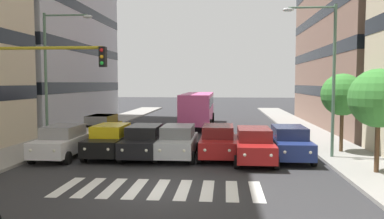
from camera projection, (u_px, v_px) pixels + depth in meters
name	position (u px, v px, depth m)	size (l,w,h in m)	color
ground_plane	(160.00, 189.00, 14.34)	(180.00, 180.00, 0.00)	#2D2D30
crosswalk_markings	(160.00, 189.00, 14.34)	(7.65, 2.80, 0.01)	silver
car_0	(289.00, 143.00, 19.71)	(2.02, 4.44, 1.72)	navy
car_1	(254.00, 145.00, 19.02)	(2.02, 4.44, 1.72)	maroon
car_2	(218.00, 141.00, 20.22)	(2.02, 4.44, 1.72)	maroon
car_3	(178.00, 141.00, 20.16)	(2.02, 4.44, 1.72)	#B2B7BC
car_4	(144.00, 141.00, 20.22)	(2.02, 4.44, 1.72)	black
car_5	(110.00, 140.00, 20.53)	(2.02, 4.44, 1.72)	black
car_6	(62.00, 142.00, 20.15)	(2.02, 4.44, 1.72)	silver
car_row2_0	(101.00, 127.00, 26.63)	(2.02, 4.44, 1.72)	silver
car_row2_1	(101.00, 127.00, 26.67)	(2.02, 4.44, 1.72)	gold
bus_behind_traffic	(198.00, 106.00, 35.00)	(2.78, 10.50, 3.00)	#DB5193
traffic_light_gantry	(19.00, 89.00, 14.79)	(5.01, 0.36, 5.50)	#AD991E
street_lamp_left	(326.00, 66.00, 19.56)	(2.72, 0.28, 7.80)	#4C6B56
street_lamp_right	(53.00, 67.00, 22.17)	(2.92, 0.28, 7.84)	#4C6B56
street_tree_0	(379.00, 98.00, 16.17)	(2.51, 2.51, 4.43)	#513823
street_tree_1	(342.00, 95.00, 21.15)	(2.33, 2.33, 4.34)	#513823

